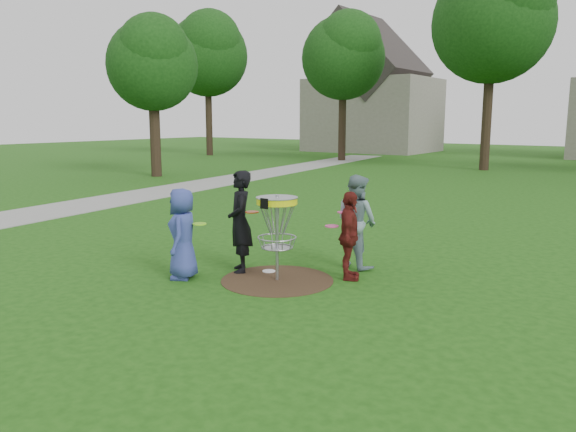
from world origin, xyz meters
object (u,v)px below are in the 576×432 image
Objects in this scene: player_blue at (183,234)px; player_black at (240,222)px; disc_golf_basket at (277,217)px; player_grey at (357,221)px; player_maroon at (349,236)px.

player_black is at bearing 116.65° from player_blue.
disc_golf_basket is at bearing 87.14° from player_blue.
player_grey is (1.94, 2.22, 0.07)m from player_blue.
player_maroon reaches higher than disc_golf_basket.
player_blue is 2.95m from player_grey.
player_grey is at bearing -6.15° from player_maroon.
player_grey is (1.45, 1.38, -0.05)m from player_black.
player_grey is at bearing 105.80° from player_blue.
player_blue is at bearing -149.83° from disc_golf_basket.
disc_golf_basket is (-0.90, -0.72, 0.31)m from player_maroon.
player_blue reaches higher than disc_golf_basket.
player_maroon is (0.27, -0.74, -0.09)m from player_grey.
player_grey is 0.79m from player_maroon.
disc_golf_basket is (0.82, -0.08, 0.17)m from player_black.
player_black is 1.84m from player_maroon.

